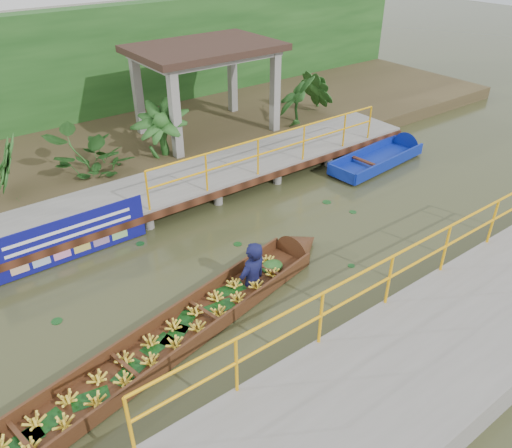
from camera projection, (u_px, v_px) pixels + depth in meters
ground at (248, 266)px, 10.84m from camera, size 80.00×80.00×0.00m
land_strip at (109, 147)px, 15.83m from camera, size 30.00×8.00×0.45m
far_dock at (171, 188)px, 12.93m from camera, size 16.00×2.06×1.66m
near_dock at (443, 350)px, 8.33m from camera, size 18.00×2.40×1.73m
pavilion at (205, 57)px, 15.18m from camera, size 4.40×3.00×3.00m
foliage_backdrop at (71, 74)px, 16.60m from camera, size 30.00×0.80×4.00m
vendor_boat at (190, 316)px, 8.99m from camera, size 8.79×2.66×2.30m
moored_blue_boat at (394, 152)px, 15.66m from camera, size 3.99×1.37×0.93m
blue_banner at (72, 238)px, 10.76m from camera, size 3.36×0.04×1.05m
tropical_plants at (156, 138)px, 14.20m from camera, size 14.01×1.01×1.27m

